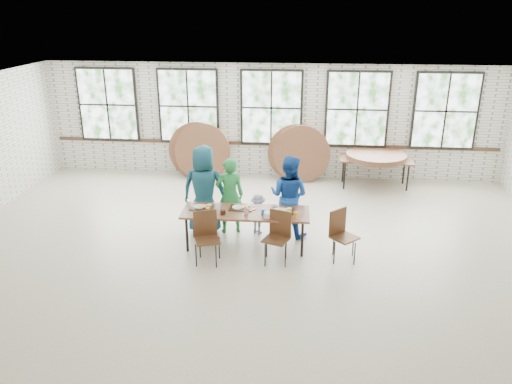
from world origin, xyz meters
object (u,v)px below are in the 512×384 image
chair_near_left (206,232)px  storage_table (376,161)px  dining_table (246,214)px  chair_near_right (278,232)px

chair_near_left → storage_table: 5.58m
dining_table → chair_near_right: (0.64, -0.47, -0.13)m
chair_near_right → chair_near_left: bearing=-153.3°
chair_near_left → chair_near_right: (1.29, 0.14, 0.00)m
dining_table → storage_table: 4.70m
dining_table → storage_table: same height
dining_table → storage_table: (2.87, 3.72, -0.00)m
chair_near_right → storage_table: size_ratio=0.51×
storage_table → chair_near_left: bearing=-124.7°
chair_near_right → storage_table: chair_near_right is taller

